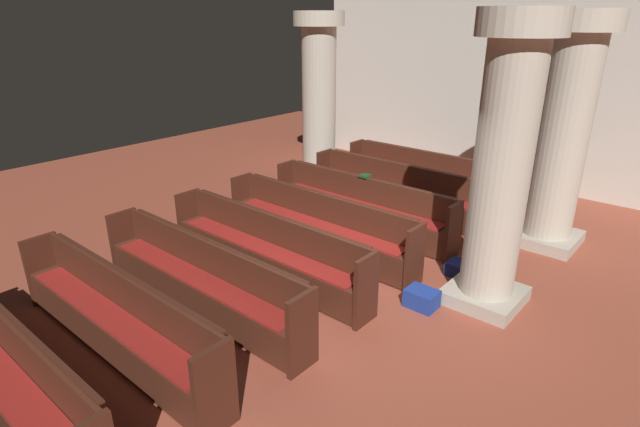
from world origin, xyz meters
The scene contains 17 objects.
ground_plane centered at (0.00, 0.00, 0.00)m, with size 19.20×19.20×0.00m, color #9E4733.
back_wall centered at (0.00, 6.08, 2.25)m, with size 10.00×0.16×4.50m, color silver.
pew_row_0 centered at (-0.96, 4.01, 0.49)m, with size 3.52×0.47×0.91m.
pew_row_1 centered at (-0.96, 2.89, 0.49)m, with size 3.52×0.46×0.91m.
pew_row_2 centered at (-0.96, 1.77, 0.49)m, with size 3.52×0.47×0.91m.
pew_row_3 centered at (-0.96, 0.65, 0.49)m, with size 3.52×0.46×0.91m.
pew_row_4 centered at (-0.96, -0.48, 0.49)m, with size 3.52×0.46×0.91m.
pew_row_5 centered at (-0.96, -1.60, 0.49)m, with size 3.52×0.47×0.91m.
pew_row_6 centered at (-0.96, -2.72, 0.49)m, with size 3.52×0.46×0.91m.
pew_row_7 centered at (-0.96, -3.84, 0.49)m, with size 3.52×0.46×0.91m.
pillar_aisle_side centered at (1.66, 3.31, 1.86)m, with size 1.07×1.07×3.57m.
pillar_far_side centered at (-3.53, 3.68, 1.86)m, with size 1.07×1.07×3.57m.
pillar_aisle_rear centered at (1.66, 0.92, 1.86)m, with size 0.97×0.97×3.57m.
lectern centered at (0.03, 5.28, 0.45)m, with size 0.48×0.45×1.08m.
hymn_book centered at (-1.02, 1.96, 0.92)m, with size 0.17×0.18×0.04m, color #194723.
kneeler_box_navy centered at (1.14, 1.36, 0.10)m, with size 0.41×0.30×0.20m, color navy.
kneeler_box_blue centered at (1.10, 0.28, 0.12)m, with size 0.39×0.30×0.24m, color navy.
Camera 1 is at (3.68, -4.76, 3.48)m, focal length 27.99 mm.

